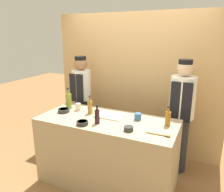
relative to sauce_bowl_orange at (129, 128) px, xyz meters
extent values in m
plane|color=olive|center=(-0.39, 0.21, -0.99)|extent=(14.00, 14.00, 0.00)
cube|color=tan|center=(-0.39, 1.39, 0.21)|extent=(2.96, 0.18, 2.40)
cube|color=tan|center=(-0.39, 0.21, -0.51)|extent=(1.84, 0.82, 0.96)
cylinder|color=#2D2D2D|center=(0.00, 0.00, 0.00)|extent=(0.11, 0.11, 0.05)
cylinder|color=orange|center=(0.00, 0.00, 0.02)|extent=(0.09, 0.09, 0.02)
cylinder|color=#2D2D2D|center=(-0.59, -0.07, -0.01)|extent=(0.15, 0.15, 0.05)
cylinder|color=#703384|center=(-0.59, -0.07, 0.01)|extent=(0.12, 0.12, 0.01)
cylinder|color=#2D2D2D|center=(-1.08, 0.20, 0.00)|extent=(0.16, 0.16, 0.05)
cylinder|color=yellow|center=(-1.08, 0.20, 0.01)|extent=(0.14, 0.14, 0.02)
cube|color=white|center=(-0.40, 0.32, -0.02)|extent=(0.39, 0.23, 0.02)
cylinder|color=olive|center=(-0.71, 0.32, 0.06)|extent=(0.07, 0.07, 0.19)
cylinder|color=olive|center=(-0.71, 0.32, 0.18)|extent=(0.03, 0.03, 0.06)
cylinder|color=black|center=(-0.71, 0.32, 0.22)|extent=(0.03, 0.03, 0.02)
cylinder|color=olive|center=(-1.10, 0.37, 0.09)|extent=(0.09, 0.09, 0.23)
cylinder|color=olive|center=(-1.10, 0.37, 0.24)|extent=(0.04, 0.04, 0.07)
cylinder|color=black|center=(-1.10, 0.37, 0.28)|extent=(0.04, 0.04, 0.02)
cylinder|color=black|center=(-0.44, 0.04, 0.06)|extent=(0.06, 0.06, 0.18)
cylinder|color=black|center=(-0.44, 0.04, 0.17)|extent=(0.03, 0.03, 0.05)
cylinder|color=black|center=(-0.44, 0.04, 0.21)|extent=(0.03, 0.03, 0.01)
cylinder|color=#9E661E|center=(0.38, 0.35, 0.06)|extent=(0.07, 0.07, 0.18)
cylinder|color=#9E661E|center=(0.38, 0.35, 0.18)|extent=(0.03, 0.03, 0.05)
cylinder|color=black|center=(0.38, 0.35, 0.21)|extent=(0.03, 0.03, 0.01)
cylinder|color=silver|center=(-0.94, 0.36, 0.02)|extent=(0.08, 0.08, 0.10)
cylinder|color=#386093|center=(-0.01, 0.37, 0.01)|extent=(0.09, 0.09, 0.09)
cylinder|color=#B2844C|center=(0.32, 0.03, -0.02)|extent=(0.23, 0.02, 0.02)
ellipsoid|color=#B2844C|center=(0.45, 0.03, -0.01)|extent=(0.06, 0.05, 0.02)
cylinder|color=#28282D|center=(-1.24, 0.94, -0.52)|extent=(0.24, 0.24, 0.93)
cylinder|color=white|center=(-1.24, 0.94, 0.21)|extent=(0.33, 0.33, 0.52)
cube|color=black|center=(-1.24, 0.79, 0.18)|extent=(0.26, 0.02, 0.48)
sphere|color=#9E704C|center=(-1.24, 0.94, 0.58)|extent=(0.23, 0.23, 0.23)
cylinder|color=black|center=(-1.24, 0.94, 0.66)|extent=(0.19, 0.19, 0.08)
cylinder|color=#28282D|center=(0.46, 0.94, -0.55)|extent=(0.26, 0.26, 0.87)
cylinder|color=white|center=(0.46, 0.94, 0.19)|extent=(0.36, 0.36, 0.61)
cube|color=black|center=(0.46, 0.77, 0.16)|extent=(0.29, 0.02, 0.56)
sphere|color=beige|center=(0.46, 0.94, 0.60)|extent=(0.22, 0.22, 0.22)
cylinder|color=black|center=(0.46, 0.94, 0.69)|extent=(0.19, 0.19, 0.08)
camera|label=1|loc=(0.81, -2.20, 1.05)|focal=35.00mm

